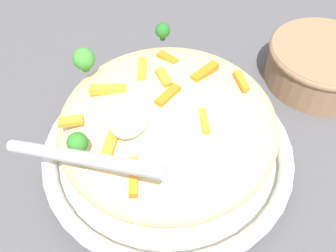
# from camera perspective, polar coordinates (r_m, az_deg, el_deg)

# --- Properties ---
(ground_plane) EXTENTS (2.40, 2.40, 0.00)m
(ground_plane) POSITION_cam_1_polar(r_m,az_deg,el_deg) (0.49, -0.00, -5.54)
(ground_plane) COLOR #4C4C51
(serving_bowl) EXTENTS (0.31, 0.31, 0.04)m
(serving_bowl) POSITION_cam_1_polar(r_m,az_deg,el_deg) (0.47, -0.00, -3.98)
(serving_bowl) COLOR silver
(serving_bowl) RESTS_ON ground_plane
(pasta_mound) EXTENTS (0.26, 0.25, 0.08)m
(pasta_mound) POSITION_cam_1_polar(r_m,az_deg,el_deg) (0.43, -0.00, 0.56)
(pasta_mound) COLOR #DBC689
(pasta_mound) RESTS_ON serving_bowl
(carrot_piece_0) EXTENTS (0.04, 0.02, 0.01)m
(carrot_piece_0) POSITION_cam_1_polar(r_m,az_deg,el_deg) (0.40, -0.10, 4.98)
(carrot_piece_0) COLOR orange
(carrot_piece_0) RESTS_ON pasta_mound
(carrot_piece_1) EXTENTS (0.02, 0.03, 0.01)m
(carrot_piece_1) POSITION_cam_1_polar(r_m,az_deg,el_deg) (0.46, -0.07, 10.44)
(carrot_piece_1) COLOR orange
(carrot_piece_1) RESTS_ON pasta_mound
(carrot_piece_2) EXTENTS (0.03, 0.03, 0.01)m
(carrot_piece_2) POSITION_cam_1_polar(r_m,az_deg,el_deg) (0.38, -5.89, 1.92)
(carrot_piece_2) COLOR orange
(carrot_piece_2) RESTS_ON pasta_mound
(carrot_piece_3) EXTENTS (0.03, 0.01, 0.01)m
(carrot_piece_3) POSITION_cam_1_polar(r_m,az_deg,el_deg) (0.37, -8.90, -2.84)
(carrot_piece_3) COLOR orange
(carrot_piece_3) RESTS_ON pasta_mound
(carrot_piece_4) EXTENTS (0.04, 0.03, 0.01)m
(carrot_piece_4) POSITION_cam_1_polar(r_m,az_deg,el_deg) (0.43, 5.70, 8.28)
(carrot_piece_4) COLOR orange
(carrot_piece_4) RESTS_ON pasta_mound
(carrot_piece_5) EXTENTS (0.02, 0.04, 0.01)m
(carrot_piece_5) POSITION_cam_1_polar(r_m,az_deg,el_deg) (0.42, -9.21, 5.56)
(carrot_piece_5) COLOR orange
(carrot_piece_5) RESTS_ON pasta_mound
(carrot_piece_6) EXTENTS (0.03, 0.02, 0.01)m
(carrot_piece_6) POSITION_cam_1_polar(r_m,az_deg,el_deg) (0.38, 5.59, 0.72)
(carrot_piece_6) COLOR orange
(carrot_piece_6) RESTS_ON pasta_mound
(carrot_piece_7) EXTENTS (0.03, 0.02, 0.01)m
(carrot_piece_7) POSITION_cam_1_polar(r_m,az_deg,el_deg) (0.42, -0.61, 7.41)
(carrot_piece_7) COLOR orange
(carrot_piece_7) RESTS_ON pasta_mound
(carrot_piece_8) EXTENTS (0.03, 0.02, 0.01)m
(carrot_piece_8) POSITION_cam_1_polar(r_m,az_deg,el_deg) (0.43, 11.21, 6.82)
(carrot_piece_8) COLOR orange
(carrot_piece_8) RESTS_ON pasta_mound
(carrot_piece_9) EXTENTS (0.02, 0.03, 0.01)m
(carrot_piece_9) POSITION_cam_1_polar(r_m,az_deg,el_deg) (0.39, -14.76, 0.74)
(carrot_piece_9) COLOR orange
(carrot_piece_9) RESTS_ON pasta_mound
(carrot_piece_10) EXTENTS (0.04, 0.02, 0.01)m
(carrot_piece_10) POSITION_cam_1_polar(r_m,az_deg,el_deg) (0.34, -5.30, -7.82)
(carrot_piece_10) COLOR orange
(carrot_piece_10) RESTS_ON pasta_mound
(carrot_piece_11) EXTENTS (0.04, 0.02, 0.01)m
(carrot_piece_11) POSITION_cam_1_polar(r_m,az_deg,el_deg) (0.43, -3.98, 8.74)
(carrot_piece_11) COLOR orange
(carrot_piece_11) RESTS_ON pasta_mound
(broccoli_floret_0) EXTENTS (0.02, 0.02, 0.03)m
(broccoli_floret_0) POSITION_cam_1_polar(r_m,az_deg,el_deg) (0.36, -13.74, -2.54)
(broccoli_floret_0) COLOR #296820
(broccoli_floret_0) RESTS_ON pasta_mound
(broccoli_floret_1) EXTENTS (0.03, 0.03, 0.03)m
(broccoli_floret_1) POSITION_cam_1_polar(r_m,az_deg,el_deg) (0.44, -12.80, 10.01)
(broccoli_floret_1) COLOR #377928
(broccoli_floret_1) RESTS_ON pasta_mound
(broccoli_floret_2) EXTENTS (0.02, 0.02, 0.02)m
(broccoli_floret_2) POSITION_cam_1_polar(r_m,az_deg,el_deg) (0.48, -0.83, 14.44)
(broccoli_floret_2) COLOR #205B1C
(broccoli_floret_2) RESTS_ON pasta_mound
(serving_spoon) EXTENTS (0.13, 0.16, 0.08)m
(serving_spoon) POSITION_cam_1_polar(r_m,az_deg,el_deg) (0.35, -8.62, -0.72)
(serving_spoon) COLOR #B7B7BC
(serving_spoon) RESTS_ON pasta_mound
(companion_bowl) EXTENTS (0.17, 0.17, 0.06)m
(companion_bowl) POSITION_cam_1_polar(r_m,az_deg,el_deg) (0.62, 22.65, 9.01)
(companion_bowl) COLOR #8C6B4C
(companion_bowl) RESTS_ON ground_plane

